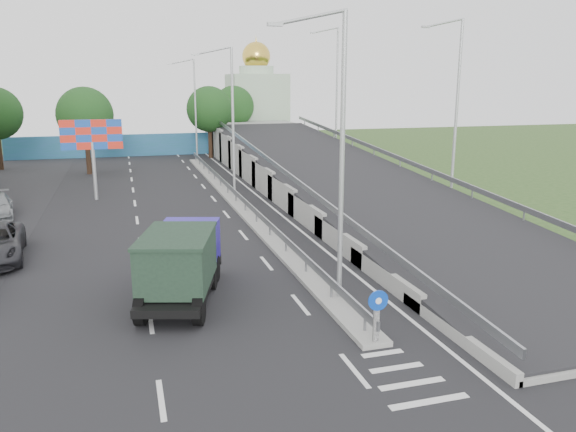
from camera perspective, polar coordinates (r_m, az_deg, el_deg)
name	(u,v)px	position (r m, az deg, el deg)	size (l,w,h in m)	color
ground	(410,383)	(16.10, 12.29, -16.24)	(160.00, 160.00, 0.00)	#2D4C1E
road_surface	(199,221)	(33.36, -9.02, -0.46)	(26.00, 90.00, 0.04)	black
median	(236,202)	(37.66, -5.31, 1.38)	(1.00, 44.00, 0.20)	gray
overpass_ramp	(341,173)	(39.45, 5.42, 4.36)	(10.00, 50.00, 3.50)	gray
median_guardrail	(236,193)	(37.53, -5.33, 2.35)	(0.09, 44.00, 0.71)	gray
sign_bollard	(377,316)	(17.37, 9.00, -10.00)	(0.64, 0.23, 1.67)	black
lamp_post_near	(337,144)	(19.63, 5.02, 7.27)	(2.74, 0.18, 10.08)	#B2B5B7
lamp_post_mid	(230,114)	(38.89, -5.91, 10.24)	(2.74, 0.18, 10.08)	#B2B5B7
lamp_post_far	(193,104)	(58.64, -9.59, 11.15)	(2.74, 0.18, 10.08)	#B2B5B7
blue_wall	(151,145)	(64.59, -13.73, 7.04)	(30.00, 0.50, 2.40)	#22697F
church	(257,103)	(74.20, -3.19, 11.35)	(7.00, 7.00, 13.80)	#B2CCAD
billboard	(92,139)	(40.39, -19.31, 7.37)	(4.00, 0.24, 5.50)	#B2B5B7
tree_left_mid	(85,115)	(52.33, -19.93, 9.61)	(4.80, 4.80, 7.60)	black
tree_median_far	(209,109)	(60.90, -8.00, 10.68)	(4.80, 4.80, 7.60)	black
tree_ramp_far	(234,106)	(68.48, -5.53, 11.03)	(4.80, 4.80, 7.60)	black
dump_truck	(182,260)	(21.17, -10.75, -4.41)	(3.83, 6.50, 2.70)	black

